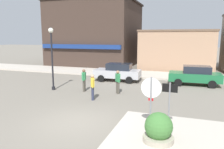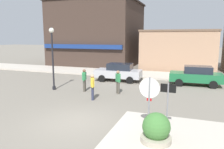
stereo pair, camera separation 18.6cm
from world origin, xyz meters
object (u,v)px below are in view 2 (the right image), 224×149
(pedestrian_crossing_near, at_px, (118,81))
(pedestrian_kerb_side, at_px, (84,79))
(planter, at_px, (156,131))
(parked_car_second, at_px, (196,75))
(stop_sign, at_px, (149,97))
(pedestrian_crossing_far, at_px, (92,86))
(lamp_post, at_px, (52,49))
(one_way_sign, at_px, (168,102))
(parked_car_nearest, at_px, (119,72))

(pedestrian_crossing_near, relative_size, pedestrian_kerb_side, 1.00)
(planter, xyz_separation_m, parked_car_second, (1.49, 11.07, 0.25))
(stop_sign, height_order, pedestrian_crossing_far, stop_sign)
(lamp_post, distance_m, pedestrian_crossing_near, 5.27)
(one_way_sign, bearing_deg, parked_car_nearest, 118.48)
(one_way_sign, bearing_deg, pedestrian_kerb_side, 140.98)
(one_way_sign, bearing_deg, parked_car_second, 82.88)
(parked_car_second, bearing_deg, pedestrian_crossing_far, -132.72)
(stop_sign, bearing_deg, parked_car_nearest, 114.72)
(stop_sign, height_order, one_way_sign, stop_sign)
(lamp_post, bearing_deg, parked_car_second, 27.47)
(stop_sign, bearing_deg, pedestrian_crossing_far, 139.62)
(stop_sign, height_order, pedestrian_crossing_near, stop_sign)
(lamp_post, bearing_deg, one_way_sign, -29.00)
(planter, xyz_separation_m, pedestrian_kerb_side, (-6.02, 6.23, 0.31))
(one_way_sign, bearing_deg, lamp_post, 151.00)
(lamp_post, xyz_separation_m, pedestrian_kerb_side, (2.37, 0.29, -2.09))
(one_way_sign, height_order, pedestrian_crossing_near, one_way_sign)
(planter, bearing_deg, one_way_sign, 77.73)
(parked_car_second, bearing_deg, planter, -97.66)
(parked_car_second, height_order, pedestrian_crossing_near, pedestrian_crossing_near)
(parked_car_second, xyz_separation_m, pedestrian_crossing_near, (-5.06, -4.63, 0.06))
(stop_sign, relative_size, planter, 1.88)
(pedestrian_kerb_side, bearing_deg, planter, -45.95)
(lamp_post, bearing_deg, pedestrian_crossing_near, 6.03)
(one_way_sign, xyz_separation_m, parked_car_nearest, (-5.15, 9.49, -0.52))
(lamp_post, distance_m, parked_car_nearest, 6.24)
(one_way_sign, distance_m, planter, 1.40)
(stop_sign, xyz_separation_m, one_way_sign, (0.71, 0.16, -0.19))
(one_way_sign, relative_size, parked_car_second, 0.52)
(stop_sign, xyz_separation_m, planter, (0.46, -0.99, -0.96))
(pedestrian_crossing_far, xyz_separation_m, pedestrian_kerb_side, (-1.44, 1.73, 0.00))
(parked_car_second, height_order, pedestrian_kerb_side, pedestrian_kerb_side)
(parked_car_nearest, relative_size, pedestrian_crossing_near, 2.52)
(one_way_sign, relative_size, pedestrian_crossing_near, 1.30)
(stop_sign, relative_size, parked_car_nearest, 0.57)
(pedestrian_crossing_near, height_order, pedestrian_kerb_side, same)
(one_way_sign, xyz_separation_m, planter, (-0.25, -1.14, -0.77))
(parked_car_second, distance_m, pedestrian_kerb_side, 8.93)
(one_way_sign, height_order, planter, one_way_sign)
(parked_car_nearest, distance_m, parked_car_second, 6.40)
(stop_sign, height_order, parked_car_second, stop_sign)
(planter, bearing_deg, pedestrian_kerb_side, 134.05)
(planter, height_order, parked_car_second, parked_car_second)
(one_way_sign, xyz_separation_m, parked_car_second, (1.24, 9.92, -0.52))
(stop_sign, xyz_separation_m, pedestrian_crossing_near, (-3.12, 5.45, -0.65))
(planter, distance_m, parked_car_nearest, 11.71)
(pedestrian_crossing_far, distance_m, pedestrian_kerb_side, 2.25)
(one_way_sign, distance_m, parked_car_second, 10.01)
(parked_car_second, distance_m, pedestrian_crossing_near, 6.86)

